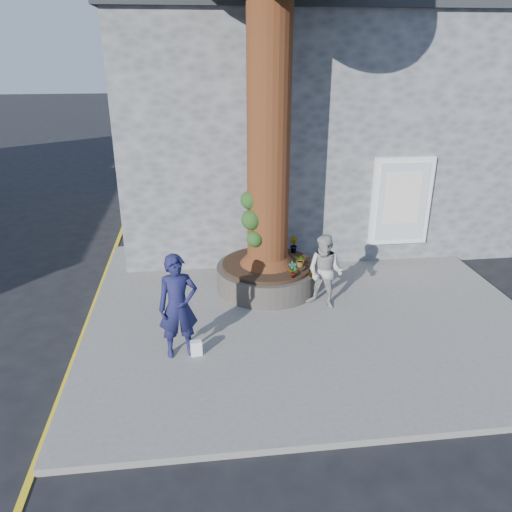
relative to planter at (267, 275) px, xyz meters
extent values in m
plane|color=black|center=(-0.80, -2.00, -0.41)|extent=(120.00, 120.00, 0.00)
cube|color=slate|center=(0.70, -1.00, -0.35)|extent=(9.00, 8.00, 0.12)
cube|color=yellow|center=(-3.85, -1.00, -0.41)|extent=(0.10, 30.00, 0.01)
cube|color=#54575A|center=(1.70, 5.20, 2.59)|extent=(10.00, 8.00, 6.00)
cube|color=black|center=(1.70, 5.20, 5.74)|extent=(10.30, 8.30, 0.30)
cube|color=white|center=(3.50, 1.14, 1.29)|extent=(1.50, 0.12, 2.20)
cube|color=silver|center=(3.50, 1.08, 1.29)|extent=(1.25, 0.04, 1.95)
cube|color=silver|center=(3.50, 1.06, 1.39)|extent=(0.90, 0.02, 1.30)
cylinder|color=black|center=(0.00, 0.00, -0.03)|extent=(2.30, 2.30, 0.52)
cylinder|color=black|center=(0.00, 0.00, 0.27)|extent=(2.04, 2.04, 0.08)
cylinder|color=#461A11|center=(0.00, 0.00, 4.06)|extent=(0.90, 0.90, 7.50)
cone|color=#461A11|center=(0.00, 0.00, 0.66)|extent=(1.24, 1.24, 0.70)
sphere|color=#1A4015|center=(-0.38, -0.20, 1.41)|extent=(0.44, 0.44, 0.44)
sphere|color=#1A4015|center=(-0.32, -0.30, 1.01)|extent=(0.36, 0.36, 0.36)
sphere|color=#1A4015|center=(-0.40, -0.08, 1.81)|extent=(0.40, 0.40, 0.40)
imported|color=#171840|center=(-1.93, -2.50, 0.66)|extent=(0.76, 0.57, 1.90)
imported|color=#A5A19E|center=(1.05, -1.07, 0.50)|extent=(0.98, 0.94, 1.59)
cube|color=white|center=(-1.65, -2.59, -0.15)|extent=(0.21, 0.15, 0.28)
imported|color=gray|center=(0.42, -0.85, 0.49)|extent=(0.22, 0.18, 0.36)
imported|color=gray|center=(0.69, 0.54, 0.50)|extent=(0.25, 0.26, 0.38)
imported|color=gray|center=(0.85, -0.85, 0.48)|extent=(0.27, 0.27, 0.35)
imported|color=gray|center=(0.71, -0.30, 0.46)|extent=(0.36, 0.36, 0.30)
camera|label=1|loc=(-1.53, -10.22, 4.77)|focal=35.00mm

